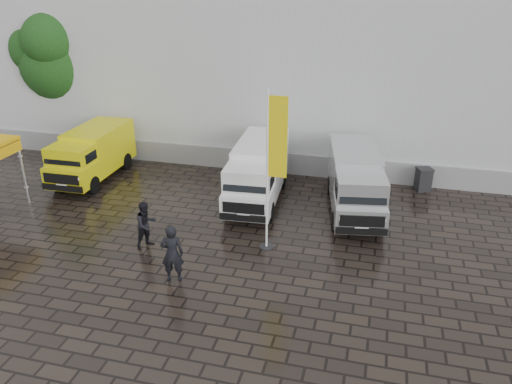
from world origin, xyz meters
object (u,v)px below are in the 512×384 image
van_yellow (92,155)px  person_tent (146,225)px  van_white (258,174)px  person_front (172,253)px  van_silver (355,183)px  flagpole (273,163)px  wheelie_bin (423,179)px

van_yellow → person_tent: (5.04, -5.00, -0.29)m
van_white → person_front: size_ratio=2.89×
person_front → van_yellow: bearing=-60.6°
van_white → van_silver: 3.89m
van_yellow → person_front: van_yellow is taller
van_silver → flagpole: bearing=-133.8°
van_yellow → van_silver: van_silver is taller
van_white → wheelie_bin: van_white is taller
van_silver → wheelie_bin: bearing=36.2°
wheelie_bin → person_tent: (-9.34, -7.38, 0.32)m
van_white → van_silver: (3.89, 0.00, -0.00)m
van_white → flagpole: size_ratio=0.99×
van_yellow → flagpole: 10.23m
person_tent → person_front: bearing=-106.4°
van_silver → flagpole: flagpole is taller
van_yellow → person_front: bearing=-46.0°
van_white → person_tent: bearing=-124.4°
wheelie_bin → person_front: size_ratio=0.54×
flagpole → person_front: size_ratio=2.93×
van_yellow → person_tent: size_ratio=2.92×
van_white → wheelie_bin: 7.23m
flagpole → person_front: 4.20m
wheelie_bin → person_front: 11.88m
van_yellow → wheelie_bin: bearing=8.3°
van_silver → van_white: bearing=170.4°
flagpole → wheelie_bin: 8.67m
person_front → person_tent: bearing=-61.0°
person_front → person_tent: person_front is taller
flagpole → person_front: flagpole is taller
van_white → person_tent: (-2.71, -4.56, -0.34)m
person_front → wheelie_bin: bearing=-145.9°
van_white → wheelie_bin: bearing=19.4°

